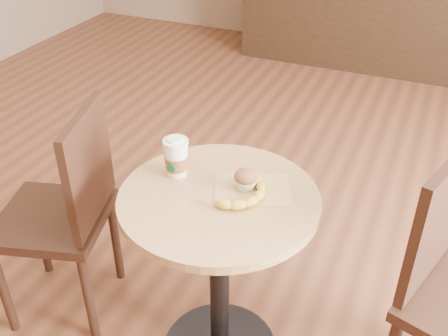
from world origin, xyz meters
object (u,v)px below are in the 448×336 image
cafe_table (219,253)px  chair_left (66,209)px  muffin (246,179)px  banana (246,193)px  coffee_cup (176,158)px

cafe_table → chair_left: size_ratio=0.82×
muffin → banana: size_ratio=0.35×
banana → muffin: bearing=135.3°
muffin → banana: 0.05m
chair_left → muffin: (0.70, 0.07, 0.28)m
chair_left → banana: bearing=75.8°
cafe_table → banana: bearing=15.4°
cafe_table → chair_left: bearing=-179.8°
cafe_table → banana: banana is taller
coffee_cup → banana: bearing=-7.8°
coffee_cup → banana: (0.26, -0.03, -0.04)m
chair_left → cafe_table: bearing=74.0°
chair_left → coffee_cup: size_ratio=6.56×
coffee_cup → muffin: 0.24m
coffee_cup → cafe_table: bearing=-18.0°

